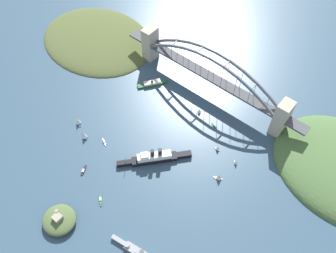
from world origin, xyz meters
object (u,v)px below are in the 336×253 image
(small_boat_0, at_px, (84,135))
(fort_island_mid_harbor, at_px, (59,220))
(ocean_liner, at_px, (155,158))
(small_boat_2, at_px, (214,125))
(harbor_arch_bridge, at_px, (210,76))
(small_boat_9, at_px, (236,162))
(small_boat_3, at_px, (84,170))
(small_boat_1, at_px, (78,121))
(small_boat_4, at_px, (199,111))
(harbor_ferry_steamer, at_px, (152,83))
(seaplane_taxiing_near_bridge, at_px, (220,81))
(small_boat_5, at_px, (101,200))
(small_boat_6, at_px, (104,142))
(small_boat_7, at_px, (218,148))
(small_boat_8, at_px, (219,176))

(small_boat_0, bearing_deg, fort_island_mid_harbor, 123.68)
(ocean_liner, bearing_deg, small_boat_2, -106.15)
(harbor_arch_bridge, distance_m, small_boat_9, 109.81)
(fort_island_mid_harbor, bearing_deg, small_boat_3, -65.10)
(small_boat_1, bearing_deg, small_boat_3, 142.71)
(small_boat_3, xyz_separation_m, small_boat_9, (-120.04, -110.66, 2.73))
(harbor_arch_bridge, xyz_separation_m, small_boat_4, (-11.88, 35.45, -21.84))
(harbor_ferry_steamer, distance_m, fort_island_mid_harbor, 199.34)
(seaplane_taxiing_near_bridge, relative_size, small_boat_5, 0.89)
(fort_island_mid_harbor, bearing_deg, small_boat_1, -50.43)
(small_boat_0, xyz_separation_m, small_boat_4, (-78.33, -112.15, -1.60))
(small_boat_4, distance_m, small_boat_6, 117.48)
(small_boat_7, height_order, small_boat_9, small_boat_7)
(ocean_liner, height_order, small_boat_5, ocean_liner)
(small_boat_5, xyz_separation_m, small_boat_9, (-81.75, -122.53, 2.79))
(seaplane_taxiing_near_bridge, relative_size, small_boat_3, 0.79)
(small_boat_0, xyz_separation_m, small_boat_9, (-150.66, -80.63, -1.69))
(small_boat_7, bearing_deg, small_boat_3, 49.98)
(small_boat_6, bearing_deg, harbor_ferry_steamer, -80.74)
(small_boat_8, bearing_deg, small_boat_9, -98.24)
(harbor_arch_bridge, height_order, fort_island_mid_harbor, harbor_arch_bridge)
(harbor_arch_bridge, distance_m, small_boat_2, 60.15)
(small_boat_6, height_order, small_boat_8, small_boat_8)
(ocean_liner, height_order, small_boat_0, ocean_liner)
(fort_island_mid_harbor, bearing_deg, small_boat_4, -96.83)
(ocean_liner, relative_size, small_boat_5, 6.04)
(harbor_arch_bridge, xyz_separation_m, small_boat_2, (-37.01, 40.48, -24.70))
(small_boat_0, height_order, small_boat_8, small_boat_0)
(ocean_liner, bearing_deg, small_boat_0, 19.22)
(small_boat_7, bearing_deg, small_boat_9, 175.19)
(ocean_liner, bearing_deg, seaplane_taxiing_near_bridge, -85.60)
(harbor_ferry_steamer, relative_size, small_boat_8, 3.35)
(harbor_ferry_steamer, xyz_separation_m, fort_island_mid_harbor, (-50.06, 192.94, 2.61))
(seaplane_taxiing_near_bridge, height_order, small_boat_1, small_boat_1)
(harbor_ferry_steamer, bearing_deg, small_boat_9, 168.46)
(ocean_liner, height_order, small_boat_9, ocean_liner)
(small_boat_4, distance_m, small_boat_5, 154.37)
(small_boat_7, bearing_deg, small_boat_1, 26.78)
(seaplane_taxiing_near_bridge, distance_m, small_boat_1, 183.45)
(small_boat_2, bearing_deg, seaplane_taxiing_near_bridge, -61.28)
(small_boat_0, relative_size, small_boat_4, 1.44)
(harbor_arch_bridge, relative_size, harbor_ferry_steamer, 7.17)
(small_boat_2, distance_m, small_boat_6, 127.59)
(fort_island_mid_harbor, height_order, small_boat_8, fort_island_mid_harbor)
(harbor_arch_bridge, xyz_separation_m, small_boat_1, (87.15, 138.55, -20.41))
(ocean_liner, bearing_deg, small_boat_3, 49.32)
(small_boat_8, bearing_deg, small_boat_1, 15.05)
(small_boat_3, xyz_separation_m, small_boat_4, (-47.71, -142.18, 2.82))
(small_boat_7, bearing_deg, harbor_ferry_steamer, -12.93)
(small_boat_5, bearing_deg, harbor_ferry_steamer, -67.22)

